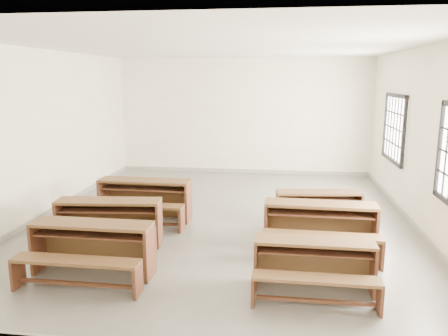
# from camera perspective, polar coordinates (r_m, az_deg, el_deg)

# --- Properties ---
(room) EXTENTS (8.50, 8.50, 3.20)m
(room) POSITION_cam_1_polar(r_m,az_deg,el_deg) (8.01, 0.64, 8.02)
(room) COLOR slate
(room) RESTS_ON ground
(desk_set_0) EXTENTS (1.66, 0.88, 0.74)m
(desk_set_0) POSITION_cam_1_polar(r_m,az_deg,el_deg) (6.24, -16.97, -9.69)
(desk_set_0) COLOR brown
(desk_set_0) RESTS_ON ground
(desk_set_1) EXTENTS (1.73, 1.02, 0.75)m
(desk_set_1) POSITION_cam_1_polar(r_m,az_deg,el_deg) (7.26, -14.88, -6.52)
(desk_set_1) COLOR brown
(desk_set_1) RESTS_ON ground
(desk_set_2) EXTENTS (1.75, 0.94, 0.78)m
(desk_set_2) POSITION_cam_1_polar(r_m,az_deg,el_deg) (8.38, -10.40, -3.75)
(desk_set_2) COLOR brown
(desk_set_2) RESTS_ON ground
(desk_set_3) EXTENTS (1.50, 0.79, 0.67)m
(desk_set_3) POSITION_cam_1_polar(r_m,az_deg,el_deg) (5.69, 11.67, -12.02)
(desk_set_3) COLOR brown
(desk_set_3) RESTS_ON ground
(desk_set_4) EXTENTS (1.73, 0.93, 0.77)m
(desk_set_4) POSITION_cam_1_polar(r_m,az_deg,el_deg) (6.93, 12.42, -7.15)
(desk_set_4) COLOR brown
(desk_set_4) RESTS_ON ground
(desk_set_5) EXTENTS (1.59, 0.96, 0.68)m
(desk_set_5) POSITION_cam_1_polar(r_m,az_deg,el_deg) (7.99, 12.30, -5.03)
(desk_set_5) COLOR brown
(desk_set_5) RESTS_ON ground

